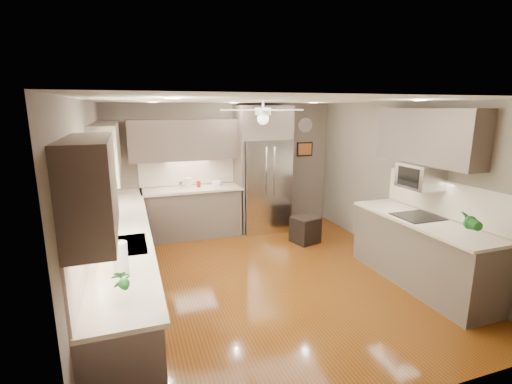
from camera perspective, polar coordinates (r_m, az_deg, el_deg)
floor at (r=5.50m, az=2.09°, el=-13.18°), size 5.00×5.00×0.00m
ceiling at (r=4.94m, az=2.34°, el=13.87°), size 5.00×5.00×0.00m
wall_back at (r=7.41m, az=-4.85°, el=3.81°), size 4.50×0.00×4.50m
wall_front at (r=3.00m, az=20.17°, el=-10.79°), size 4.50×0.00×4.50m
wall_left at (r=4.76m, az=-23.93°, el=-2.40°), size 0.00×5.00×5.00m
wall_right at (r=6.24m, az=21.84°, el=1.20°), size 0.00×5.00×5.00m
canister_b at (r=7.05m, az=-11.51°, el=1.14°), size 0.08×0.08×0.13m
canister_c at (r=7.03m, az=-10.37°, el=1.32°), size 0.15×0.15×0.20m
canister_d at (r=7.08m, az=-8.83°, el=1.22°), size 0.10×0.10×0.12m
soap_bottle at (r=4.57m, az=-21.82°, el=-5.55°), size 0.12×0.12×0.20m
potted_plant_left at (r=3.20m, az=-20.14°, el=-12.60°), size 0.16×0.12×0.28m
potted_plant_right at (r=4.97m, az=30.17°, el=-3.98°), size 0.24×0.21×0.37m
bowl at (r=7.10m, az=-6.03°, el=1.04°), size 0.22×0.22×0.05m
left_run at (r=5.13m, az=-19.68°, el=-10.03°), size 0.65×4.70×1.45m
back_run at (r=7.15m, az=-9.78°, el=-2.96°), size 1.85×0.65×1.45m
uppers at (r=5.44m, az=-7.86°, el=7.04°), size 4.50×4.70×0.95m
window at (r=4.21m, az=-24.40°, el=-0.14°), size 0.05×1.12×0.92m
sink at (r=4.37m, az=-19.81°, el=-8.11°), size 0.50×0.70×0.32m
refrigerator at (r=7.31m, az=1.16°, el=3.23°), size 1.06×0.75×2.45m
right_run at (r=5.66m, az=24.00°, el=-8.20°), size 0.70×2.20×1.45m
microwave at (r=5.65m, az=23.93°, el=2.26°), size 0.43×0.55×0.34m
ceiling_fan at (r=5.22m, az=1.09°, el=11.99°), size 1.18×1.18×0.32m
recessed_lights at (r=5.30m, az=0.29°, el=13.75°), size 2.84×3.14×0.01m
wall_clock at (r=7.93m, az=7.60°, el=10.15°), size 0.30×0.03×0.30m
framed_print at (r=7.96m, az=7.51°, el=6.55°), size 0.36×0.03×0.30m
stool at (r=6.85m, az=7.57°, el=-5.76°), size 0.52×0.52×0.49m
paper_towel at (r=3.61m, az=-20.14°, el=-9.61°), size 0.13×0.13×0.33m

